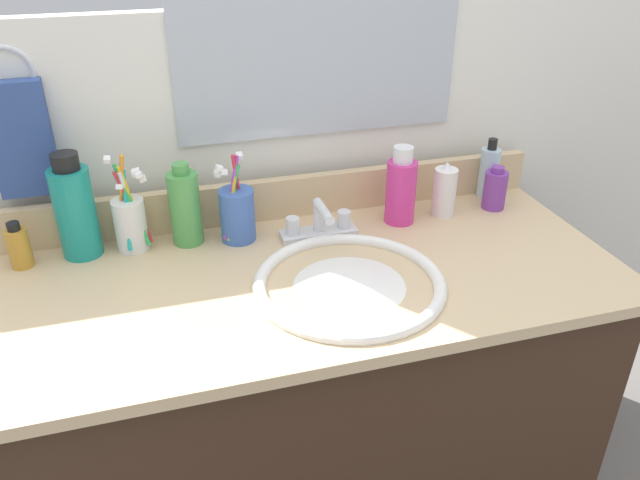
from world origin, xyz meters
The scene contains 17 objects.
vanity_cabinet centered at (0.00, 0.00, 0.42)m, with size 1.13×0.48×0.84m, color #382316.
countertop centered at (0.00, 0.00, 0.86)m, with size 1.18×0.52×0.02m, color #D1B284.
backsplash centered at (0.00, 0.25, 0.91)m, with size 1.18×0.02×0.09m, color #D1B284.
back_wall centered at (0.00, 0.31, 0.65)m, with size 2.28×0.04×1.30m, color white.
towel_ring centered at (-0.49, 0.29, 1.21)m, with size 0.10×0.10×0.01m, color silver.
hand_towel centered at (-0.49, 0.27, 1.09)m, with size 0.11×0.04×0.22m, color #334C8C.
sink_basin centered at (0.06, -0.06, 0.84)m, with size 0.35×0.35×0.11m.
faucet centered at (0.06, 0.14, 0.90)m, with size 0.16×0.10×0.08m.
bottle_lotion_white centered at (0.35, 0.16, 0.92)m, with size 0.05×0.05×0.12m.
bottle_gel_clear centered at (0.49, 0.22, 0.93)m, with size 0.04×0.04×0.14m.
bottle_toner_green centered at (-0.21, 0.19, 0.95)m, with size 0.06×0.06×0.17m.
bottle_oil_amber centered at (-0.52, 0.18, 0.91)m, with size 0.04×0.04×0.09m.
bottle_mouthwash_teal centered at (-0.41, 0.20, 0.96)m, with size 0.08×0.08×0.21m.
bottle_cream_purple centered at (0.47, 0.16, 0.91)m, with size 0.05×0.05×0.10m.
bottle_soap_pink centered at (0.24, 0.16, 0.94)m, with size 0.06×0.06×0.17m.
cup_white_ceramic centered at (-0.31, 0.19, 0.93)m, with size 0.07×0.08×0.20m.
cup_blue_plastic centered at (-0.11, 0.17, 0.93)m, with size 0.08×0.07×0.18m.
Camera 1 is at (-0.26, -0.95, 1.49)m, focal length 34.91 mm.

